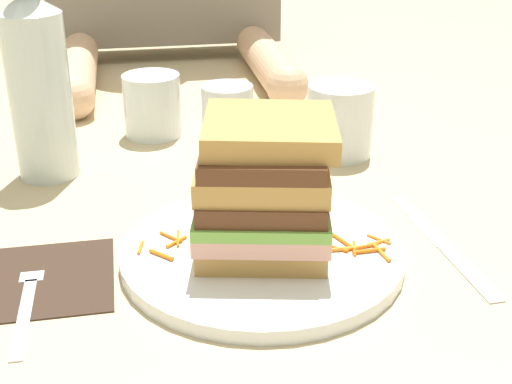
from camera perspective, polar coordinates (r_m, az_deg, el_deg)
ground_plane at (r=0.64m, az=1.05°, el=-5.17°), size 3.00×3.00×0.00m
main_plate at (r=0.63m, az=0.50°, el=-4.98°), size 0.25×0.25×0.01m
sandwich at (r=0.60m, az=0.57°, el=0.36°), size 0.13×0.14×0.12m
carrot_shred_0 at (r=0.63m, az=-9.37°, el=-4.47°), size 0.01×0.02×0.00m
carrot_shred_1 at (r=0.64m, az=-6.93°, el=-3.66°), size 0.02×0.02×0.00m
carrot_shred_2 at (r=0.64m, az=-6.35°, el=-3.78°), size 0.01×0.03×0.00m
carrot_shred_3 at (r=0.62m, az=-7.69°, el=-5.07°), size 0.02×0.02×0.00m
carrot_shred_4 at (r=0.63m, az=-6.48°, el=-4.04°), size 0.02×0.02×0.00m
carrot_shred_5 at (r=0.62m, az=7.20°, el=-4.60°), size 0.02×0.00×0.00m
carrot_shred_6 at (r=0.64m, az=7.17°, el=-4.04°), size 0.01×0.03×0.00m
carrot_shred_7 at (r=0.62m, az=10.18°, el=-4.89°), size 0.01×0.03×0.00m
carrot_shred_8 at (r=0.63m, az=8.00°, el=-4.59°), size 0.01×0.02×0.00m
carrot_shred_9 at (r=0.64m, az=9.94°, el=-4.02°), size 0.02×0.01×0.00m
carrot_shred_10 at (r=0.62m, az=9.16°, el=-4.74°), size 0.03×0.00×0.00m
carrot_shred_11 at (r=0.63m, az=8.58°, el=-4.44°), size 0.03×0.01×0.00m
carrot_shred_12 at (r=0.64m, az=9.95°, el=-3.80°), size 0.02×0.02×0.00m
carrot_shred_13 at (r=0.63m, az=6.46°, el=-4.52°), size 0.02×0.02×0.00m
napkin_dark at (r=0.63m, az=-17.80°, el=-6.78°), size 0.14×0.12×0.00m
fork at (r=0.61m, az=-18.05°, el=-7.62°), size 0.02×0.17×0.00m
knife at (r=0.67m, az=15.09°, el=-4.26°), size 0.02×0.20×0.00m
juice_glass at (r=0.85m, az=6.80°, el=5.49°), size 0.08×0.08×0.09m
water_bottle at (r=0.80m, az=-17.23°, el=8.36°), size 0.07×0.07×0.24m
empty_tumbler_0 at (r=0.85m, az=-2.12°, el=5.83°), size 0.06×0.06×0.09m
empty_tumbler_1 at (r=0.92m, az=-8.42°, el=6.99°), size 0.07×0.07×0.08m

